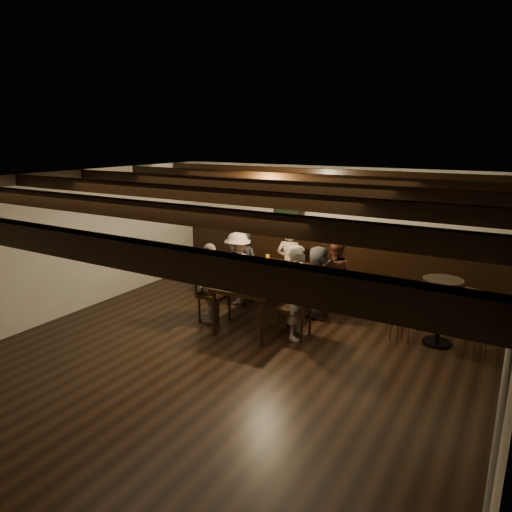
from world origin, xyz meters
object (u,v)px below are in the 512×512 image
Objects in this scene: person_left_near at (238,268)px; bar_stool_left at (400,318)px; person_left_far at (211,282)px; high_top_table at (441,302)px; chair_left_far at (213,303)px; bar_stool_right at (476,331)px; dining_table at (265,278)px; person_bench_centre at (290,263)px; chair_left_near at (240,288)px; person_right_near at (318,282)px; person_right_far at (298,292)px; chair_right_near at (316,300)px; person_bench_left at (242,261)px; person_bench_right at (335,275)px; chair_right_far at (296,318)px.

bar_stool_left is (2.91, -0.15, -0.28)m from person_left_near.
person_left_far is 1.30× the size of bar_stool_left.
high_top_table is 0.61m from bar_stool_left.
chair_left_far is 3.90m from bar_stool_right.
person_bench_centre reaches higher than dining_table.
person_left_near is 2.93m from bar_stool_left.
chair_left_near is 0.77× the size of person_right_near.
person_bench_centre reaches higher than person_right_near.
person_right_far is at bearing 180.00° from person_right_near.
person_right_far is 2.47m from bar_stool_right.
chair_left_near is at bearing 90.00° from chair_right_near.
dining_table is at bearing -156.68° from bar_stool_right.
person_left_far is at bearing -1.93° from chair_left_near.
person_bench_centre is at bearing 167.57° from high_top_table.
person_left_near reaches higher than person_bench_left.
dining_table is 1.72× the size of person_right_near.
person_left_far is (-1.40, -1.01, 0.35)m from chair_right_near.
person_bench_left is 0.92× the size of person_right_far.
person_left_far is at bearing 90.00° from person_right_far.
chair_right_near is 1.51m from person_left_near.
person_bench_right is at bearing -21.76° from chair_right_near.
chair_right_near is at bearing 90.00° from chair_left_near.
person_left_far is (-0.03, -0.00, 0.36)m from chair_left_far.
chair_right_near reaches higher than dining_table.
bar_stool_right is (4.10, -0.53, -0.28)m from person_bench_left.
person_left_far is (0.07, -0.90, -0.01)m from person_left_near.
chair_right_near is at bearing 140.21° from person_bench_centre.
chair_right_near is 1.02m from person_bench_centre.
person_bench_right is at bearing 45.00° from dining_table.
dining_table is at bearing 57.98° from chair_left_near.
chair_left_near is 1.71m from person_bench_right.
person_right_near reaches higher than bar_stool_right.
person_bench_centre is 0.96m from person_left_near.
chair_right_far is 0.78× the size of person_bench_right.
person_right_far is at bearing 90.00° from person_left_far.
person_bench_right reaches higher than bar_stool_right.
person_right_near is 2.44m from bar_stool_right.
person_left_near is at bearing 15.26° from person_bench_right.
bar_stool_left is (2.88, -0.15, 0.09)m from chair_left_near.
person_bench_right is (0.83, 0.97, -0.07)m from dining_table.
high_top_table is at bearing -96.14° from chair_right_near.
chair_left_far is at bearing 90.00° from chair_right_far.
chair_left_near is at bearing 39.82° from person_bench_centre.
chair_left_near is (-0.75, 0.39, -0.41)m from dining_table.
person_left_near reaches higher than person_right_near.
chair_right_far is at bearing -155.87° from high_top_table.
chair_left_near reaches higher than dining_table.
person_bench_right is 1.03× the size of person_right_near.
person_bench_right is at bearing 163.96° from high_top_table.
dining_table is 0.94m from chair_left_near.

